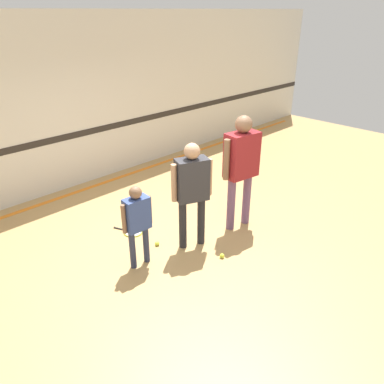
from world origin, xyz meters
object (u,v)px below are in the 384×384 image
object	(u,v)px
tennis_ball_near_instructor	(222,256)
person_student_left	(137,218)
person_instructor	(192,185)
racket_spare_on_floor	(132,232)
tennis_ball_by_spare_racket	(134,224)
person_student_right	(241,161)
tennis_ball_stray_left	(157,244)

from	to	relation	value
tennis_ball_near_instructor	person_student_left	bearing A→B (deg)	142.21
person_instructor	racket_spare_on_floor	size ratio (longest dim) A/B	2.98
racket_spare_on_floor	tennis_ball_by_spare_racket	world-z (taller)	tennis_ball_by_spare_racket
person_student_left	person_instructor	bearing A→B (deg)	-5.88
person_student_left	person_student_right	distance (m)	1.84
person_student_left	tennis_ball_near_instructor	size ratio (longest dim) A/B	18.02
person_student_left	tennis_ball_stray_left	bearing A→B (deg)	26.98
person_student_left	racket_spare_on_floor	xyz separation A→B (m)	(0.41, 0.75, -0.73)
person_student_left	tennis_ball_near_instructor	bearing A→B (deg)	-32.70
racket_spare_on_floor	tennis_ball_stray_left	size ratio (longest dim) A/B	8.12
tennis_ball_near_instructor	tennis_ball_stray_left	distance (m)	1.00
person_student_right	tennis_ball_stray_left	world-z (taller)	person_student_right
person_instructor	tennis_ball_near_instructor	world-z (taller)	person_instructor
tennis_ball_near_instructor	tennis_ball_by_spare_racket	size ratio (longest dim) A/B	1.00
person_student_left	tennis_ball_stray_left	world-z (taller)	person_student_left
person_instructor	tennis_ball_stray_left	bearing A→B (deg)	161.32
person_instructor	person_student_right	distance (m)	0.95
person_student_right	tennis_ball_near_instructor	bearing A→B (deg)	34.66
person_instructor	tennis_ball_stray_left	world-z (taller)	person_instructor
person_student_right	tennis_ball_near_instructor	size ratio (longest dim) A/B	27.59
racket_spare_on_floor	person_instructor	bearing A→B (deg)	-177.42
person_student_right	racket_spare_on_floor	size ratio (longest dim) A/B	3.40
tennis_ball_near_instructor	tennis_ball_stray_left	world-z (taller)	same
person_student_left	tennis_ball_near_instructor	xyz separation A→B (m)	(0.91, -0.71, -0.70)
person_instructor	person_student_left	size ratio (longest dim) A/B	1.34
racket_spare_on_floor	tennis_ball_stray_left	distance (m)	0.57
person_student_right	tennis_ball_near_instructor	world-z (taller)	person_student_right
tennis_ball_stray_left	person_instructor	bearing A→B (deg)	-41.44
person_instructor	tennis_ball_by_spare_racket	bearing A→B (deg)	127.94
tennis_ball_near_instructor	tennis_ball_by_spare_racket	world-z (taller)	same
person_student_right	tennis_ball_stray_left	xyz separation A→B (m)	(-1.32, 0.47, -1.09)
person_student_left	tennis_ball_stray_left	xyz separation A→B (m)	(0.45, 0.18, -0.70)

